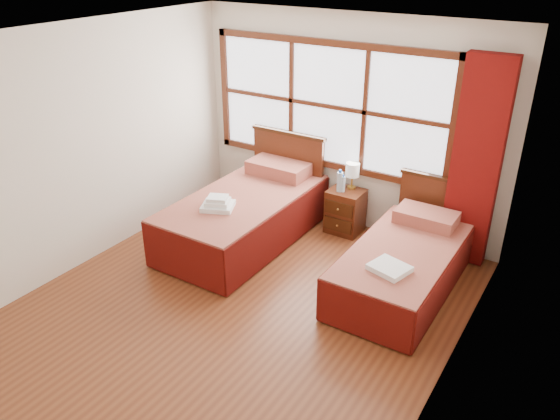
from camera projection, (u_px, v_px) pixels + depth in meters
The scene contains 15 objects.
floor at pixel (240, 307), 5.47m from camera, with size 4.50×4.50×0.00m, color brown.
ceiling at pixel (229, 38), 4.31m from camera, with size 4.50×4.50×0.00m, color white.
wall_back at pixel (346, 124), 6.59m from camera, with size 4.00×4.00×0.00m, color silver.
wall_left at pixel (85, 147), 5.85m from camera, with size 4.50×4.50×0.00m, color silver.
wall_right at pixel (458, 249), 3.93m from camera, with size 4.50×4.50×0.00m, color silver.
window at pixel (327, 106), 6.59m from camera, with size 3.16×0.06×1.56m.
curtain at pixel (476, 164), 5.77m from camera, with size 0.50×0.16×2.30m, color maroon.
bed_left at pixel (247, 213), 6.58m from camera, with size 1.13×2.20×1.11m.
bed_right at pixel (404, 264), 5.65m from camera, with size 0.96×1.98×0.93m.
nightstand at pixel (345, 211), 6.77m from camera, with size 0.42×0.41×0.55m.
towels_left at pixel (218, 204), 6.11m from camera, with size 0.44×0.42×0.15m.
towels_right at pixel (389, 268), 5.14m from camera, with size 0.41×0.38×0.05m.
lamp at pixel (352, 171), 6.62m from camera, with size 0.17×0.17×0.33m.
bottle_near at pixel (340, 182), 6.58m from camera, with size 0.07×0.07×0.28m.
bottle_far at pixel (343, 184), 6.58m from camera, with size 0.06×0.06×0.22m.
Camera 1 is at (2.74, -3.56, 3.29)m, focal length 35.00 mm.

